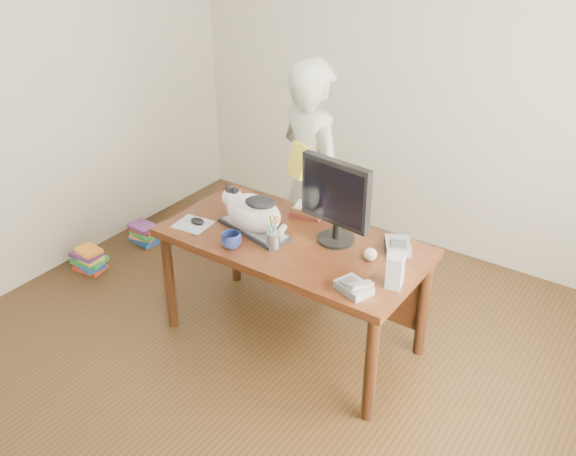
# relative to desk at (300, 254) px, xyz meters

# --- Properties ---
(room) EXTENTS (4.50, 4.50, 4.50)m
(room) POSITION_rel_desk_xyz_m (0.00, -0.68, 0.75)
(room) COLOR black
(room) RESTS_ON ground
(desk) EXTENTS (1.60, 0.80, 0.75)m
(desk) POSITION_rel_desk_xyz_m (0.00, 0.00, 0.00)
(desk) COLOR black
(desk) RESTS_ON ground
(keyboard) EXTENTS (0.52, 0.29, 0.03)m
(keyboard) POSITION_rel_desk_xyz_m (-0.25, -0.13, 0.16)
(keyboard) COLOR black
(keyboard) RESTS_ON desk
(cat) EXTENTS (0.48, 0.30, 0.27)m
(cat) POSITION_rel_desk_xyz_m (-0.27, -0.13, 0.29)
(cat) COLOR white
(cat) RESTS_ON keyboard
(monitor) EXTENTS (0.47, 0.25, 0.52)m
(monitor) POSITION_rel_desk_xyz_m (0.22, 0.04, 0.44)
(monitor) COLOR black
(monitor) RESTS_ON desk
(pen_cup) EXTENTS (0.09, 0.08, 0.21)m
(pen_cup) POSITION_rel_desk_xyz_m (-0.04, -0.21, 0.21)
(pen_cup) COLOR gray
(pen_cup) RESTS_ON desk
(mousepad) EXTENTS (0.23, 0.22, 0.00)m
(mousepad) POSITION_rel_desk_xyz_m (-0.62, -0.28, 0.15)
(mousepad) COLOR #ADB1BA
(mousepad) RESTS_ON desk
(mouse) EXTENTS (0.10, 0.07, 0.04)m
(mouse) POSITION_rel_desk_xyz_m (-0.60, -0.26, 0.17)
(mouse) COLOR black
(mouse) RESTS_ON mousepad
(coffee_mug) EXTENTS (0.16, 0.16, 0.09)m
(coffee_mug) POSITION_rel_desk_xyz_m (-0.24, -0.36, 0.20)
(coffee_mug) COLOR #0D1437
(coffee_mug) RESTS_ON desk
(phone) EXTENTS (0.22, 0.19, 0.08)m
(phone) POSITION_rel_desk_xyz_m (0.58, -0.35, 0.18)
(phone) COLOR slate
(phone) RESTS_ON desk
(speaker) EXTENTS (0.10, 0.11, 0.18)m
(speaker) POSITION_rel_desk_xyz_m (0.72, -0.18, 0.24)
(speaker) COLOR #A2A2A5
(speaker) RESTS_ON desk
(baseball) EXTENTS (0.08, 0.08, 0.08)m
(baseball) POSITION_rel_desk_xyz_m (0.50, -0.02, 0.19)
(baseball) COLOR beige
(baseball) RESTS_ON desk
(book_stack) EXTENTS (0.23, 0.19, 0.08)m
(book_stack) POSITION_rel_desk_xyz_m (-0.09, 0.23, 0.18)
(book_stack) COLOR #441612
(book_stack) RESTS_ON desk
(calculator) EXTENTS (0.22, 0.24, 0.06)m
(calculator) POSITION_rel_desk_xyz_m (0.57, 0.17, 0.17)
(calculator) COLOR slate
(calculator) RESTS_ON desk
(person) EXTENTS (0.72, 0.61, 1.69)m
(person) POSITION_rel_desk_xyz_m (-0.25, 0.52, 0.24)
(person) COLOR beige
(person) RESTS_ON ground
(held_book) EXTENTS (0.18, 0.15, 0.22)m
(held_book) POSITION_rel_desk_xyz_m (-0.25, 0.35, 0.45)
(held_book) COLOR yellow
(held_book) RESTS_ON person
(book_pile_a) EXTENTS (0.27, 0.22, 0.18)m
(book_pile_a) POSITION_rel_desk_xyz_m (-1.75, -0.28, -0.51)
(book_pile_a) COLOR #AE2B18
(book_pile_a) RESTS_ON ground
(book_pile_b) EXTENTS (0.26, 0.20, 0.15)m
(book_pile_b) POSITION_rel_desk_xyz_m (-1.72, 0.27, -0.53)
(book_pile_b) COLOR #184195
(book_pile_b) RESTS_ON ground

